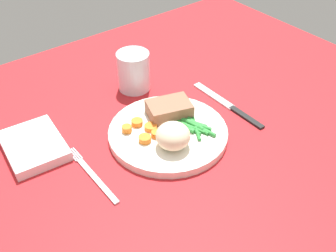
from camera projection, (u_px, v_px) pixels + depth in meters
dining_table at (158, 135)px, 82.15cm from camera, size 120.00×90.00×2.00cm
dinner_plate at (168, 133)px, 79.89cm from camera, size 23.44×23.44×1.60cm
meat_portion at (169, 109)px, 82.22cm from camera, size 10.02×8.32×2.94cm
mashed_potatoes at (173, 136)px, 74.26cm from camera, size 6.41×6.46×4.87cm
carrot_slices at (143, 130)px, 78.42cm from camera, size 6.34×7.36×1.26cm
green_beans at (191, 124)px, 80.14cm from camera, size 5.97×10.65×0.90cm
fork at (92, 175)px, 71.92cm from camera, size 1.44×16.60×0.40cm
knife at (229, 106)px, 87.94cm from camera, size 1.70×20.50×0.64cm
water_glass at (134, 74)px, 91.37cm from camera, size 7.32×7.32×8.87cm
napkin at (34, 146)px, 76.69cm from camera, size 11.55×14.31×2.01cm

